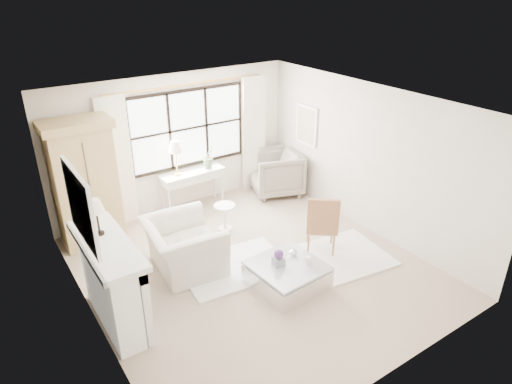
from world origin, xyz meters
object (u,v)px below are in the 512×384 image
at_px(console_table, 193,189).
at_px(coffee_table, 287,275).
at_px(club_armchair, 184,246).
at_px(armoire, 85,182).

bearing_deg(console_table, coffee_table, -92.68).
distance_m(console_table, club_armchair, 2.16).
distance_m(armoire, coffee_table, 3.77).
distance_m(club_armchair, coffee_table, 1.71).
relative_size(armoire, club_armchair, 1.77).
bearing_deg(club_armchair, armoire, 35.43).
bearing_deg(coffee_table, armoire, 120.97).
height_order(armoire, coffee_table, armoire).
bearing_deg(armoire, coffee_table, -55.57).
xyz_separation_m(armoire, club_armchair, (0.97, -1.71, -0.73)).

